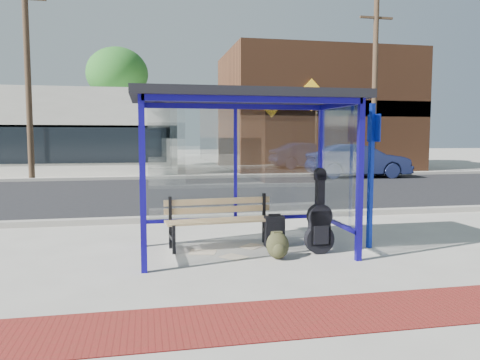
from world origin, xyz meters
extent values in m
plane|color=#B2ADA0|center=(0.00, 0.00, 0.00)|extent=(120.00, 120.00, 0.00)
cube|color=maroon|center=(0.00, -2.60, 0.01)|extent=(60.00, 1.00, 0.01)
cube|color=gray|center=(0.00, 2.90, 0.06)|extent=(60.00, 0.25, 0.12)
cube|color=black|center=(0.00, 8.00, 0.00)|extent=(60.00, 10.00, 0.00)
cube|color=gray|center=(0.00, 13.10, 0.06)|extent=(60.00, 0.25, 0.12)
cube|color=#B2ADA0|center=(0.00, 15.00, 0.00)|extent=(60.00, 4.00, 0.01)
cube|color=#150C8C|center=(-1.50, -0.75, 1.15)|extent=(0.08, 0.08, 2.30)
cube|color=#150C8C|center=(1.50, -0.75, 1.15)|extent=(0.08, 0.08, 2.30)
cube|color=#150C8C|center=(-1.50, 0.75, 1.15)|extent=(0.08, 0.08, 2.30)
cube|color=#150C8C|center=(1.50, 0.75, 1.15)|extent=(0.08, 0.08, 2.30)
cube|color=#150C8C|center=(0.00, 0.75, 2.26)|extent=(3.00, 0.08, 0.08)
cube|color=#150C8C|center=(0.00, -0.75, 2.26)|extent=(3.00, 0.08, 0.08)
cube|color=#150C8C|center=(-1.50, 0.00, 2.26)|extent=(0.08, 1.50, 0.08)
cube|color=#150C8C|center=(1.50, 0.00, 2.26)|extent=(0.08, 1.50, 0.08)
cube|color=#150C8C|center=(0.00, 0.75, 0.40)|extent=(3.00, 0.08, 0.06)
cube|color=#150C8C|center=(-1.50, 0.00, 0.40)|extent=(0.08, 1.50, 0.06)
cube|color=#150C8C|center=(1.50, 0.00, 0.40)|extent=(0.08, 1.50, 0.06)
cube|color=#150C8C|center=(0.00, 0.75, 1.35)|extent=(0.05, 0.05, 1.90)
cube|color=silver|center=(0.00, 0.75, 1.31)|extent=(2.84, 0.01, 1.82)
cube|color=silver|center=(-1.50, 0.00, 1.31)|extent=(0.02, 1.34, 1.82)
cube|color=silver|center=(1.50, 0.00, 1.31)|extent=(0.02, 1.34, 1.82)
cube|color=black|center=(0.00, 0.00, 2.36)|extent=(3.30, 1.80, 0.12)
cube|color=#59331E|center=(8.00, 18.50, 3.20)|extent=(10.00, 7.00, 6.40)
cube|color=black|center=(8.00, 15.05, 3.20)|extent=(10.00, 0.10, 0.80)
cube|color=yellow|center=(6.50, 14.95, 3.80)|extent=(1.56, 0.06, 1.56)
cylinder|color=#4C3826|center=(-3.00, 22.00, 2.50)|extent=(0.36, 0.36, 5.00)
ellipsoid|color=#1C6521|center=(-3.00, 22.00, 5.50)|extent=(3.60, 3.60, 3.06)
cylinder|color=#4C3826|center=(12.50, 22.00, 2.50)|extent=(0.36, 0.36, 5.00)
ellipsoid|color=#1C6521|center=(12.50, 22.00, 5.50)|extent=(3.60, 3.60, 3.06)
cylinder|color=#4C3826|center=(-6.00, 13.40, 4.00)|extent=(0.24, 0.24, 8.00)
cylinder|color=#4C3826|center=(9.00, 13.40, 4.00)|extent=(0.24, 0.24, 8.00)
cube|color=#4C3826|center=(9.00, 13.40, 7.20)|extent=(1.60, 0.10, 0.10)
cube|color=black|center=(-1.06, 0.15, 0.22)|extent=(0.05, 0.05, 0.44)
cube|color=black|center=(-1.09, 0.53, 0.42)|extent=(0.05, 0.05, 0.83)
cube|color=black|center=(-1.08, 0.34, 0.22)|extent=(0.08, 0.40, 0.05)
cube|color=black|center=(0.50, 0.27, 0.22)|extent=(0.05, 0.05, 0.44)
cube|color=black|center=(0.47, 0.65, 0.42)|extent=(0.05, 0.05, 0.83)
cube|color=black|center=(0.48, 0.46, 0.22)|extent=(0.08, 0.40, 0.05)
cube|color=tan|center=(-0.28, 0.24, 0.44)|extent=(1.76, 0.23, 0.03)
cube|color=tan|center=(-0.29, 0.35, 0.44)|extent=(1.76, 0.23, 0.03)
cube|color=tan|center=(-0.30, 0.45, 0.44)|extent=(1.76, 0.23, 0.03)
cube|color=tan|center=(-0.31, 0.56, 0.44)|extent=(1.76, 0.23, 0.03)
cube|color=tan|center=(-0.31, 0.60, 0.59)|extent=(1.76, 0.17, 0.10)
cube|color=tan|center=(-0.31, 0.60, 0.72)|extent=(1.76, 0.17, 0.10)
cylinder|color=black|center=(1.10, -0.25, 0.22)|extent=(0.45, 0.15, 0.45)
cylinder|color=black|center=(1.10, -0.25, 0.57)|extent=(0.38, 0.14, 0.37)
cube|color=black|center=(1.10, -0.25, 0.39)|extent=(0.32, 0.14, 0.53)
cube|color=black|center=(1.10, -0.25, 0.94)|extent=(0.12, 0.11, 0.53)
cube|color=black|center=(1.10, -0.25, 1.17)|extent=(0.16, 0.12, 0.11)
cube|color=black|center=(0.55, 0.30, 0.25)|extent=(0.32, 0.21, 0.49)
cylinder|color=black|center=(0.44, 0.31, 0.02)|extent=(0.05, 0.18, 0.04)
cylinder|color=black|center=(0.66, 0.30, 0.02)|extent=(0.05, 0.18, 0.04)
cube|color=black|center=(0.55, 0.30, 0.52)|extent=(0.20, 0.04, 0.04)
cube|color=black|center=(0.55, 0.20, 0.26)|extent=(0.25, 0.02, 0.26)
ellipsoid|color=#2E2E19|center=(0.40, -0.42, 0.20)|extent=(0.36, 0.27, 0.39)
ellipsoid|color=#2E2E19|center=(0.39, -0.54, 0.14)|extent=(0.20, 0.15, 0.20)
cube|color=#2E2E19|center=(0.40, -0.39, 0.38)|extent=(0.11, 0.05, 0.03)
cube|color=#0D2498|center=(2.02, -0.05, 1.14)|extent=(0.08, 0.08, 2.28)
cube|color=#0D2498|center=(2.06, -0.04, 1.90)|extent=(0.09, 0.28, 0.43)
cube|color=white|center=(-0.62, 0.16, 0.00)|extent=(0.47, 0.42, 0.01)
cube|color=white|center=(-0.21, -0.21, 0.00)|extent=(0.45, 0.46, 0.01)
cube|color=white|center=(0.20, 0.39, 0.00)|extent=(0.46, 0.46, 0.01)
imported|color=#192047|center=(7.65, 12.12, 0.73)|extent=(4.51, 1.89, 1.45)
cylinder|color=#9F170B|center=(10.46, 13.86, 0.29)|extent=(0.20, 0.20, 0.59)
sphere|color=#9F170B|center=(10.46, 13.86, 0.62)|extent=(0.22, 0.22, 0.22)
cylinder|color=#9F170B|center=(10.46, 13.86, 0.39)|extent=(0.31, 0.10, 0.10)
camera|label=1|loc=(-1.46, -6.84, 1.76)|focal=35.00mm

